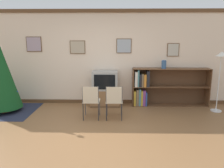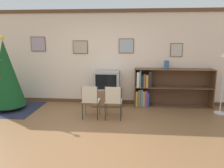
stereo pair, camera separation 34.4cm
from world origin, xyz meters
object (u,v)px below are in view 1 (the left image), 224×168
christmas_tree (1,75)px  folding_chair_left (91,100)px  standing_lamp (220,66)px  tv_console (105,97)px  vase (164,64)px  television (105,80)px  folding_chair_right (114,100)px  bookshelf (157,88)px

christmas_tree → folding_chair_left: size_ratio=2.39×
christmas_tree → standing_lamp: bearing=1.3°
tv_console → vase: 1.90m
folding_chair_left → television: bearing=75.9°
folding_chair_right → vase: (1.37, 1.12, 0.72)m
christmas_tree → tv_console: bearing=11.8°
television → vase: bearing=1.1°
tv_console → folding_chair_left: (-0.27, -1.09, 0.23)m
television → folding_chair_left: television is taller
tv_console → vase: size_ratio=3.63×
standing_lamp → christmas_tree: bearing=-178.7°
folding_chair_right → bookshelf: bookshelf is taller
folding_chair_right → bookshelf: size_ratio=0.38×
television → bookshelf: bearing=2.9°
folding_chair_left → vase: bearing=30.3°
folding_chair_left → bookshelf: (1.75, 1.16, 0.05)m
standing_lamp → bookshelf: bearing=161.8°
folding_chair_right → vase: 1.91m
christmas_tree → tv_console: 2.80m
tv_console → bookshelf: bookshelf is taller
folding_chair_right → tv_console: bearing=104.1°
vase → tv_console: bearing=-179.0°
christmas_tree → tv_console: christmas_tree is taller
bookshelf → folding_chair_right: bearing=-136.0°
television → folding_chair_right: (0.27, -1.09, -0.26)m
folding_chair_left → standing_lamp: size_ratio=0.52×
television → vase: (1.64, 0.03, 0.46)m
television → bookshelf: 1.49m
christmas_tree → vase: christmas_tree is taller
christmas_tree → bookshelf: size_ratio=0.91×
standing_lamp → folding_chair_left: bearing=-168.5°
christmas_tree → television: (2.65, 0.55, -0.24)m
folding_chair_right → television: bearing=104.1°
christmas_tree → bookshelf: christmas_tree is taller
television → vase: 1.70m
television → bookshelf: size_ratio=0.33×
bookshelf → vase: 0.69m
standing_lamp → television: bearing=171.9°
tv_console → vase: bearing=1.0°
television → folding_chair_right: bearing=-75.9°
vase → standing_lamp: size_ratio=0.15×
christmas_tree → bookshelf: (4.12, 0.62, -0.46)m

